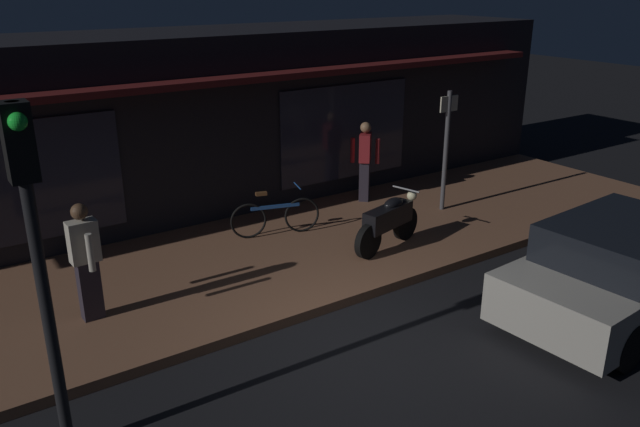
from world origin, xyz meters
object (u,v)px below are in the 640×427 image
motorcycle (389,221)px  parked_car_near (623,268)px  person_photographer (86,259)px  bicycle_parked (275,217)px  person_bystander (365,160)px  sign_post (446,144)px  traffic_light_pole (33,226)px

motorcycle → parked_car_near: (1.44, -3.43, 0.06)m
person_photographer → parked_car_near: bearing=-31.0°
bicycle_parked → person_photographer: person_photographer is taller
motorcycle → bicycle_parked: 2.09m
bicycle_parked → person_bystander: 2.68m
motorcycle → sign_post: size_ratio=0.70×
bicycle_parked → traffic_light_pole: 6.10m
bicycle_parked → sign_post: sign_post is taller
person_photographer → sign_post: bearing=4.0°
parked_car_near → bicycle_parked: bearing=118.8°
parked_car_near → sign_post: bearing=80.3°
person_photographer → parked_car_near: 7.46m
parked_car_near → motorcycle: bearing=112.7°
person_bystander → parked_car_near: bearing=-87.8°
person_bystander → traffic_light_pole: traffic_light_pole is taller
motorcycle → sign_post: sign_post is taller
bicycle_parked → person_photographer: bearing=-161.8°
traffic_light_pole → parked_car_near: 7.67m
bicycle_parked → traffic_light_pole: traffic_light_pole is taller
motorcycle → person_photographer: person_photographer is taller
sign_post → bicycle_parked: bearing=168.8°
person_bystander → sign_post: size_ratio=0.70×
sign_post → parked_car_near: (-0.74, -4.34, -0.81)m
bicycle_parked → parked_car_near: 5.75m
traffic_light_pole → parked_car_near: traffic_light_pole is taller
person_photographer → person_bystander: 6.44m
motorcycle → parked_car_near: 3.72m
person_photographer → traffic_light_pole: size_ratio=0.46×
person_photographer → traffic_light_pole: (-0.92, -2.37, 1.45)m
sign_post → traffic_light_pole: bearing=-160.4°
motorcycle → bicycle_parked: size_ratio=1.04×
motorcycle → traffic_light_pole: size_ratio=0.47×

